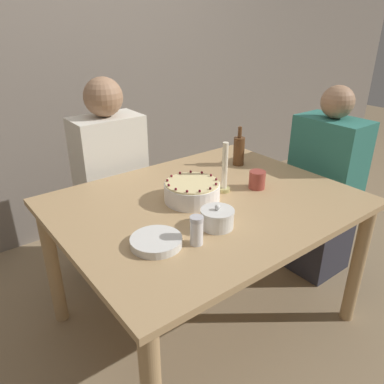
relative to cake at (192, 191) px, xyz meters
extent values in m
plane|color=#8C7556|center=(0.06, -0.04, -0.78)|extent=(12.00, 12.00, 0.00)
cube|color=slate|center=(0.06, 1.36, 0.52)|extent=(8.00, 0.05, 2.60)
cube|color=tan|center=(0.06, -0.04, -0.06)|extent=(1.38, 1.09, 0.03)
cylinder|color=tan|center=(0.68, -0.52, -0.43)|extent=(0.07, 0.07, 0.70)
cylinder|color=tan|center=(-0.57, 0.44, -0.43)|extent=(0.07, 0.07, 0.70)
cylinder|color=tan|center=(0.68, 0.44, -0.43)|extent=(0.07, 0.07, 0.70)
cylinder|color=white|center=(0.00, 0.00, 0.00)|extent=(0.26, 0.26, 0.09)
cylinder|color=beige|center=(0.00, 0.00, 0.04)|extent=(0.25, 0.25, 0.01)
sphere|color=maroon|center=(0.12, 0.00, 0.05)|extent=(0.01, 0.01, 0.01)
sphere|color=maroon|center=(0.10, 0.05, 0.05)|extent=(0.01, 0.01, 0.01)
sphere|color=maroon|center=(0.07, 0.09, 0.05)|extent=(0.01, 0.01, 0.01)
sphere|color=maroon|center=(0.01, 0.11, 0.05)|extent=(0.01, 0.01, 0.01)
sphere|color=maroon|center=(-0.04, 0.11, 0.05)|extent=(0.01, 0.01, 0.01)
sphere|color=maroon|center=(-0.09, 0.08, 0.05)|extent=(0.01, 0.01, 0.01)
sphere|color=maroon|center=(-0.11, 0.03, 0.05)|extent=(0.01, 0.01, 0.01)
sphere|color=maroon|center=(-0.11, -0.03, 0.05)|extent=(0.01, 0.01, 0.01)
sphere|color=maroon|center=(-0.09, -0.08, 0.05)|extent=(0.01, 0.01, 0.01)
sphere|color=maroon|center=(-0.04, -0.11, 0.05)|extent=(0.01, 0.01, 0.01)
sphere|color=maroon|center=(0.01, -0.11, 0.05)|extent=(0.01, 0.01, 0.01)
sphere|color=maroon|center=(0.07, -0.09, 0.05)|extent=(0.01, 0.01, 0.01)
sphere|color=maroon|center=(0.10, -0.05, 0.05)|extent=(0.01, 0.01, 0.01)
cylinder|color=silver|center=(-0.07, -0.26, -0.01)|extent=(0.14, 0.14, 0.07)
cylinder|color=silver|center=(-0.07, -0.26, 0.03)|extent=(0.14, 0.14, 0.01)
sphere|color=silver|center=(-0.07, -0.26, 0.04)|extent=(0.02, 0.02, 0.02)
cylinder|color=white|center=(-0.22, -0.31, 0.00)|extent=(0.05, 0.05, 0.10)
cylinder|color=silver|center=(-0.22, -0.31, 0.06)|extent=(0.05, 0.05, 0.02)
cylinder|color=silver|center=(-0.34, -0.22, -0.04)|extent=(0.20, 0.20, 0.01)
cylinder|color=silver|center=(-0.34, -0.22, -0.03)|extent=(0.20, 0.20, 0.01)
cylinder|color=silver|center=(-0.34, -0.22, -0.03)|extent=(0.20, 0.20, 0.01)
cylinder|color=silver|center=(-0.34, -0.22, -0.02)|extent=(0.20, 0.20, 0.01)
cylinder|color=tan|center=(0.19, -0.02, -0.04)|extent=(0.06, 0.06, 0.02)
cylinder|color=silver|center=(0.19, -0.02, 0.09)|extent=(0.03, 0.03, 0.24)
cylinder|color=brown|center=(0.51, 0.21, 0.04)|extent=(0.06, 0.06, 0.16)
cylinder|color=brown|center=(0.51, 0.21, 0.15)|extent=(0.02, 0.02, 0.06)
cylinder|color=#993D33|center=(0.35, -0.09, 0.00)|extent=(0.08, 0.08, 0.09)
cube|color=#473D33|center=(-0.08, 0.70, -0.55)|extent=(0.34, 0.34, 0.45)
cube|color=silver|center=(-0.08, 0.70, -0.05)|extent=(0.40, 0.24, 0.56)
sphere|color=#9E7556|center=(-0.08, 0.70, 0.34)|extent=(0.22, 0.22, 0.22)
cube|color=#2D2D38|center=(0.94, -0.10, -0.55)|extent=(0.34, 0.34, 0.45)
cube|color=#2D7266|center=(0.94, -0.10, -0.05)|extent=(0.24, 0.40, 0.55)
sphere|color=#9E7556|center=(0.94, -0.10, 0.32)|extent=(0.18, 0.18, 0.18)
camera|label=1|loc=(-0.97, -1.26, 0.74)|focal=35.00mm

